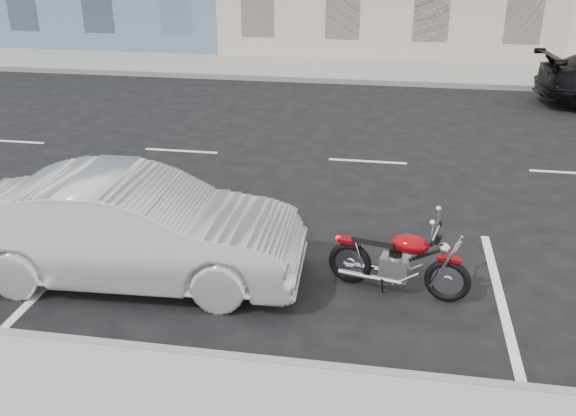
% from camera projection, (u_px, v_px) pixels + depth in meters
% --- Properties ---
extents(ground, '(120.00, 120.00, 0.00)m').
position_uv_depth(ground, '(467.00, 167.00, 12.89)').
color(ground, black).
rests_on(ground, ground).
extents(sidewalk_far, '(80.00, 3.40, 0.15)m').
position_uv_depth(sidewalk_far, '(292.00, 68.00, 21.48)').
color(sidewalk_far, gray).
rests_on(sidewalk_far, ground).
extents(curb_near, '(80.00, 0.12, 0.16)m').
position_uv_depth(curb_near, '(70.00, 344.00, 7.31)').
color(curb_near, gray).
rests_on(curb_near, ground).
extents(curb_far, '(80.00, 0.12, 0.16)m').
position_uv_depth(curb_far, '(283.00, 79.00, 19.94)').
color(curb_far, gray).
rests_on(curb_far, ground).
extents(motorcycle, '(1.87, 0.72, 0.95)m').
position_uv_depth(motorcycle, '(450.00, 272.00, 8.11)').
color(motorcycle, black).
rests_on(motorcycle, ground).
extents(sedan_silver, '(4.61, 1.81, 1.49)m').
position_uv_depth(sedan_silver, '(133.00, 229.00, 8.54)').
color(sedan_silver, '#B7B9C0').
rests_on(sedan_silver, ground).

